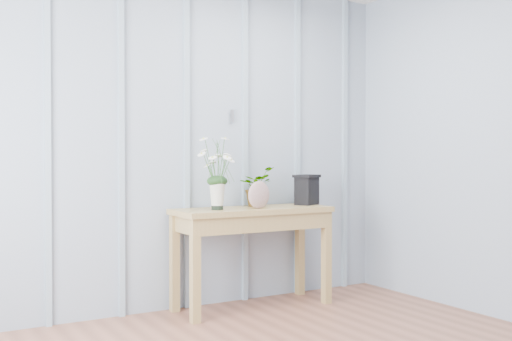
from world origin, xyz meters
TOP-DOWN VIEW (x-y plane):
  - sideboard at (0.68, 1.99)m, footprint 1.20×0.45m
  - daisy_vase at (0.37, 1.96)m, footprint 0.38×0.29m
  - spider_plant at (0.78, 2.09)m, footprint 0.36×0.36m
  - felt_disc_vessel at (0.68, 1.89)m, footprint 0.21×0.10m
  - carved_box at (1.20, 2.02)m, footprint 0.24×0.22m

SIDE VIEW (x-z plane):
  - sideboard at x=0.68m, z-range 0.26..1.01m
  - felt_disc_vessel at x=0.68m, z-range 0.75..0.95m
  - carved_box at x=1.20m, z-range 0.75..0.99m
  - spider_plant at x=0.78m, z-range 0.75..1.05m
  - daisy_vase at x=0.37m, z-range 0.82..1.35m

